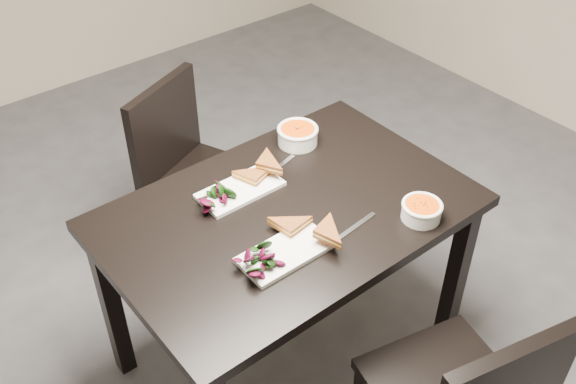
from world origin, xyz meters
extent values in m
plane|color=#47474C|center=(0.00, 0.00, 0.00)|extent=(5.00, 5.00, 0.00)
cube|color=black|center=(0.19, -0.08, 0.73)|extent=(1.20, 0.80, 0.04)
cube|color=black|center=(0.73, -0.42, 0.35)|extent=(0.06, 0.06, 0.71)
cube|color=black|center=(-0.35, 0.26, 0.35)|extent=(0.06, 0.06, 0.71)
cube|color=black|center=(0.73, 0.26, 0.35)|extent=(0.06, 0.06, 0.71)
cube|color=black|center=(0.48, -0.61, 0.21)|extent=(0.05, 0.05, 0.41)
cube|color=black|center=(0.26, 0.57, 0.43)|extent=(0.55, 0.55, 0.04)
cube|color=black|center=(0.17, 0.33, 0.21)|extent=(0.05, 0.05, 0.41)
cube|color=black|center=(0.50, 0.47, 0.21)|extent=(0.05, 0.05, 0.41)
cube|color=black|center=(0.02, 0.66, 0.21)|extent=(0.05, 0.05, 0.41)
cube|color=black|center=(0.36, 0.81, 0.21)|extent=(0.05, 0.05, 0.41)
cube|color=black|center=(0.19, 0.74, 0.65)|extent=(0.40, 0.20, 0.40)
cube|color=white|center=(0.05, -0.24, 0.76)|extent=(0.29, 0.15, 0.01)
cylinder|color=white|center=(0.49, -0.38, 0.77)|extent=(0.13, 0.13, 0.05)
cylinder|color=#E7480A|center=(0.49, -0.38, 0.80)|extent=(0.11, 0.11, 0.02)
torus|color=white|center=(0.49, -0.38, 0.80)|extent=(0.13, 0.13, 0.01)
cube|color=silver|center=(0.30, -0.28, 0.75)|extent=(0.18, 0.03, 0.00)
cube|color=white|center=(0.12, 0.10, 0.76)|extent=(0.29, 0.14, 0.01)
cylinder|color=white|center=(0.45, 0.20, 0.78)|extent=(0.15, 0.15, 0.06)
cylinder|color=#E7480A|center=(0.45, 0.20, 0.80)|extent=(0.13, 0.13, 0.02)
torus|color=white|center=(0.45, 0.20, 0.81)|extent=(0.15, 0.15, 0.01)
cube|color=silver|center=(0.30, 0.12, 0.75)|extent=(0.18, 0.06, 0.00)
camera|label=1|loc=(-0.84, -1.35, 2.15)|focal=40.82mm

